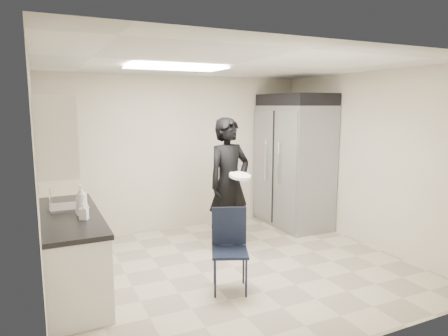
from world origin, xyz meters
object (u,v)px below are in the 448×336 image
commercial_fridge (294,166)px  folding_chair (230,252)px  man_tuxedo (229,184)px  lower_counter (72,254)px

commercial_fridge → folding_chair: (-2.16, -1.85, -0.59)m
folding_chair → man_tuxedo: (0.59, 1.24, 0.51)m
commercial_fridge → folding_chair: 2.90m
commercial_fridge → man_tuxedo: commercial_fridge is taller
folding_chair → lower_counter: bearing=177.5°
folding_chair → man_tuxedo: size_ratio=0.47×
commercial_fridge → man_tuxedo: size_ratio=1.08×
commercial_fridge → folding_chair: commercial_fridge is taller
folding_chair → commercial_fridge: bearing=63.6°
commercial_fridge → man_tuxedo: 1.68m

